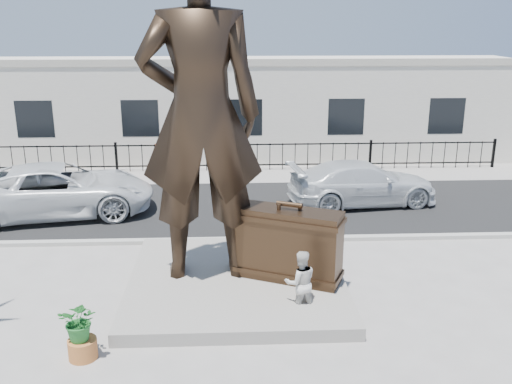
% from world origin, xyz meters
% --- Properties ---
extents(ground, '(100.00, 100.00, 0.00)m').
position_xyz_m(ground, '(0.00, 0.00, 0.00)').
color(ground, '#9E9991').
rests_on(ground, ground).
extents(street, '(40.00, 7.00, 0.01)m').
position_xyz_m(street, '(0.00, 8.00, 0.01)').
color(street, black).
rests_on(street, ground).
extents(curb, '(40.00, 0.25, 0.12)m').
position_xyz_m(curb, '(0.00, 4.50, 0.06)').
color(curb, '#A5A399').
rests_on(curb, ground).
extents(far_sidewalk, '(40.00, 2.50, 0.02)m').
position_xyz_m(far_sidewalk, '(0.00, 12.00, 0.01)').
color(far_sidewalk, '#9E9991').
rests_on(far_sidewalk, ground).
extents(plinth, '(5.20, 5.20, 0.30)m').
position_xyz_m(plinth, '(-0.50, 1.50, 0.15)').
color(plinth, gray).
rests_on(plinth, ground).
extents(fence, '(22.00, 0.10, 1.20)m').
position_xyz_m(fence, '(0.00, 12.80, 0.60)').
color(fence, black).
rests_on(fence, ground).
extents(building, '(28.00, 7.00, 4.40)m').
position_xyz_m(building, '(0.00, 17.00, 2.20)').
color(building, silver).
rests_on(building, ground).
extents(statue, '(2.98, 2.07, 7.84)m').
position_xyz_m(statue, '(-1.28, 1.79, 4.22)').
color(statue, black).
rests_on(statue, plinth).
extents(suitcase, '(2.59, 1.74, 1.75)m').
position_xyz_m(suitcase, '(0.75, 1.35, 1.17)').
color(suitcase, '#352416').
rests_on(suitcase, plinth).
extents(tourist, '(0.79, 0.65, 1.49)m').
position_xyz_m(tourist, '(0.90, 0.18, 0.75)').
color(tourist, silver).
rests_on(tourist, ground).
extents(car_white, '(6.64, 3.96, 1.73)m').
position_xyz_m(car_white, '(-6.36, 7.22, 0.87)').
color(car_white, silver).
rests_on(car_white, street).
extents(car_silver, '(5.49, 2.83, 1.52)m').
position_xyz_m(car_silver, '(4.05, 7.92, 0.77)').
color(car_silver, silver).
rests_on(car_silver, street).
extents(worker, '(1.09, 0.79, 1.51)m').
position_xyz_m(worker, '(-3.46, 12.04, 0.78)').
color(worker, '#F24A0C').
rests_on(worker, far_sidewalk).
extents(planter, '(0.56, 0.56, 0.40)m').
position_xyz_m(planter, '(-3.53, -1.40, 0.20)').
color(planter, '#B76830').
rests_on(planter, ground).
extents(shrub, '(0.80, 0.71, 0.81)m').
position_xyz_m(shrub, '(-3.53, -1.40, 0.81)').
color(shrub, '#236C29').
rests_on(shrub, planter).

